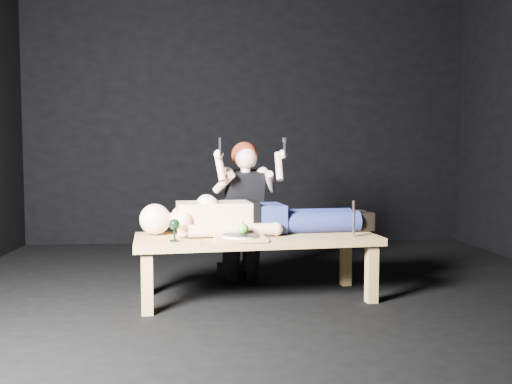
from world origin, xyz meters
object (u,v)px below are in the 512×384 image
at_px(kneeling_woman, 242,210).
at_px(goblet, 174,230).
at_px(carving_knife, 354,219).
at_px(lying_man, 260,213).
at_px(serving_tray, 240,239).
at_px(table, 257,267).

bearing_deg(kneeling_woman, goblet, -135.55).
relative_size(kneeling_woman, carving_knife, 4.60).
bearing_deg(carving_knife, lying_man, 151.43).
bearing_deg(carving_knife, kneeling_woman, 132.77).
xyz_separation_m(lying_man, goblet, (-0.59, -0.37, -0.06)).
distance_m(lying_man, serving_tray, 0.41).
bearing_deg(goblet, lying_man, 31.97).
height_order(table, lying_man, lying_man).
xyz_separation_m(serving_tray, goblet, (-0.43, -0.02, 0.06)).
distance_m(kneeling_woman, goblet, 0.89).
height_order(goblet, carving_knife, carving_knife).
height_order(lying_man, goblet, lying_man).
bearing_deg(lying_man, carving_knife, -28.57).
bearing_deg(serving_tray, goblet, -177.20).
relative_size(goblet, carving_knife, 0.59).
relative_size(serving_tray, goblet, 2.30).
bearing_deg(carving_knife, goblet, 178.94).
xyz_separation_m(lying_man, serving_tray, (-0.16, -0.35, -0.13)).
distance_m(serving_tray, goblet, 0.43).
height_order(table, goblet, goblet).
distance_m(table, lying_man, 0.39).
height_order(kneeling_woman, goblet, kneeling_woman).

